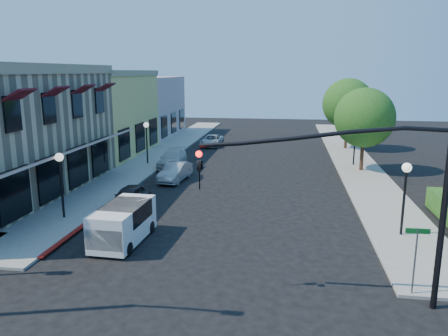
# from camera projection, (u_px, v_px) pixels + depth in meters

# --- Properties ---
(ground) EXTENTS (120.00, 120.00, 0.00)m
(ground) POSITION_uv_depth(u_px,v_px,m) (186.00, 313.00, 14.13)
(ground) COLOR black
(ground) RESTS_ON ground
(sidewalk_left) EXTENTS (3.50, 50.00, 0.12)m
(sidewalk_left) POSITION_uv_depth(u_px,v_px,m) (162.00, 153.00, 41.44)
(sidewalk_left) COLOR gray
(sidewalk_left) RESTS_ON ground
(sidewalk_right) EXTENTS (3.50, 50.00, 0.12)m
(sidewalk_right) POSITION_uv_depth(u_px,v_px,m) (351.00, 158.00, 38.94)
(sidewalk_right) COLOR gray
(sidewalk_right) RESTS_ON ground
(curb_red_strip) EXTENTS (0.25, 10.00, 0.06)m
(curb_red_strip) POSITION_uv_depth(u_px,v_px,m) (93.00, 221.00, 22.84)
(curb_red_strip) COLOR maroon
(curb_red_strip) RESTS_ON ground
(yellow_stucco_building) EXTENTS (10.00, 12.00, 7.60)m
(yellow_stucco_building) POSITION_uv_depth(u_px,v_px,m) (87.00, 114.00, 40.63)
(yellow_stucco_building) COLOR #DBC562
(yellow_stucco_building) RESTS_ON ground
(pink_stucco_building) EXTENTS (10.00, 12.00, 7.00)m
(pink_stucco_building) POSITION_uv_depth(u_px,v_px,m) (132.00, 107.00, 52.28)
(pink_stucco_building) COLOR #D4A7A0
(pink_stucco_building) RESTS_ON ground
(street_tree_a) EXTENTS (4.56, 4.56, 6.48)m
(street_tree_a) POSITION_uv_depth(u_px,v_px,m) (364.00, 118.00, 33.21)
(street_tree_a) COLOR black
(street_tree_a) RESTS_ON ground
(street_tree_b) EXTENTS (4.94, 4.94, 7.02)m
(street_tree_b) POSITION_uv_depth(u_px,v_px,m) (348.00, 104.00, 42.79)
(street_tree_b) COLOR black
(street_tree_b) RESTS_ON ground
(signal_mast_arm) EXTENTS (8.01, 0.39, 6.00)m
(signal_mast_arm) POSITION_uv_depth(u_px,v_px,m) (375.00, 186.00, 13.85)
(signal_mast_arm) COLOR black
(signal_mast_arm) RESTS_ON ground
(street_name_sign) EXTENTS (0.80, 0.06, 2.50)m
(street_name_sign) POSITION_uv_depth(u_px,v_px,m) (416.00, 251.00, 14.81)
(street_name_sign) COLOR #595B5E
(street_name_sign) RESTS_ON ground
(lamppost_left_near) EXTENTS (0.44, 0.44, 3.57)m
(lamppost_left_near) POSITION_uv_depth(u_px,v_px,m) (60.00, 169.00, 22.47)
(lamppost_left_near) COLOR black
(lamppost_left_near) RESTS_ON ground
(lamppost_left_far) EXTENTS (0.44, 0.44, 3.57)m
(lamppost_left_far) POSITION_uv_depth(u_px,v_px,m) (146.00, 132.00, 35.99)
(lamppost_left_far) COLOR black
(lamppost_left_far) RESTS_ON ground
(lamppost_right_near) EXTENTS (0.44, 0.44, 3.57)m
(lamppost_right_near) POSITION_uv_depth(u_px,v_px,m) (406.00, 181.00, 20.04)
(lamppost_right_near) COLOR black
(lamppost_right_near) RESTS_ON ground
(lamppost_right_far) EXTENTS (0.44, 0.44, 3.57)m
(lamppost_right_far) POSITION_uv_depth(u_px,v_px,m) (355.00, 133.00, 35.50)
(lamppost_right_far) COLOR black
(lamppost_right_far) RESTS_ON ground
(white_van) EXTENTS (1.90, 4.03, 1.75)m
(white_van) POSITION_uv_depth(u_px,v_px,m) (123.00, 222.00, 19.71)
(white_van) COLOR silver
(white_van) RESTS_ON ground
(parked_car_a) EXTENTS (1.77, 3.66, 1.21)m
(parked_car_a) POSITION_uv_depth(u_px,v_px,m) (130.00, 197.00, 25.11)
(parked_car_a) COLOR black
(parked_car_a) RESTS_ON ground
(parked_car_b) EXTENTS (1.77, 4.05, 1.29)m
(parked_car_b) POSITION_uv_depth(u_px,v_px,m) (175.00, 172.00, 31.06)
(parked_car_b) COLOR #989B9D
(parked_car_b) RESTS_ON ground
(parked_car_c) EXTENTS (1.98, 4.61, 1.32)m
(parked_car_c) POSITION_uv_depth(u_px,v_px,m) (173.00, 159.00, 35.63)
(parked_car_c) COLOR #B8B8B6
(parked_car_c) RESTS_ON ground
(parked_car_d) EXTENTS (2.12, 4.26, 1.16)m
(parked_car_d) POSITION_uv_depth(u_px,v_px,m) (212.00, 141.00, 45.59)
(parked_car_d) COLOR #ACAFB2
(parked_car_d) RESTS_ON ground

